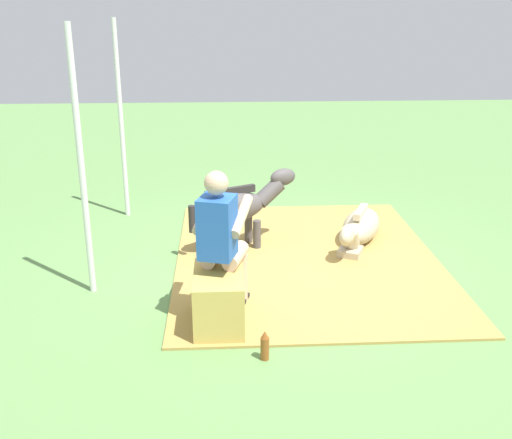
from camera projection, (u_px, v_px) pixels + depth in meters
name	position (u px, v px, depth m)	size (l,w,h in m)	color
ground_plane	(284.00, 269.00, 6.37)	(24.00, 24.00, 0.00)	#608C4C
hay_patch	(307.00, 258.00, 6.60)	(3.60, 2.83, 0.02)	#AD8C47
hay_bale	(219.00, 300.00, 5.15)	(0.69, 0.42, 0.49)	tan
person_seated	(222.00, 237.00, 5.13)	(0.72, 0.53, 1.37)	#D8AD8C
pony_standing	(238.00, 206.00, 6.70)	(0.77, 1.24, 0.88)	#4C4747
pony_lying	(359.00, 228.00, 7.00)	(1.32, 0.81, 0.42)	tan
soda_bottle	(265.00, 346.00, 4.69)	(0.07, 0.07, 0.25)	brown
tent_pole_left	(81.00, 166.00, 5.46)	(0.06, 0.06, 2.51)	silver
tent_pole_right	(121.00, 121.00, 7.62)	(0.06, 0.06, 2.51)	silver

